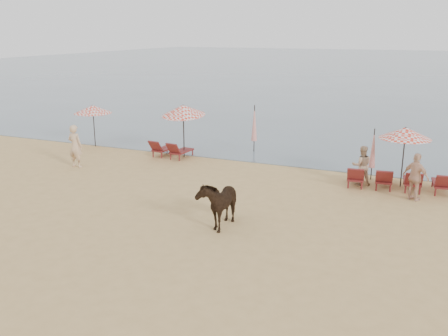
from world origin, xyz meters
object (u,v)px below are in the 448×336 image
at_px(umbrella_open_left_b, 183,110).
at_px(cow, 219,202).
at_px(umbrella_closed_right, 373,148).
at_px(umbrella_open_right, 405,133).
at_px(beachgoer_right_a, 362,165).
at_px(lounger_cluster_right, 398,179).
at_px(lounger_cluster_left, 170,149).
at_px(beachgoer_right_b, 416,177).
at_px(umbrella_closed_left, 254,123).
at_px(beachgoer_left, 75,146).
at_px(umbrella_open_left_a, 93,109).

distance_m(umbrella_open_left_b, cow, 8.95).
bearing_deg(cow, umbrella_closed_right, 60.08).
relative_size(umbrella_closed_right, cow, 1.16).
distance_m(umbrella_open_right, beachgoer_right_a, 2.02).
relative_size(lounger_cluster_right, umbrella_closed_right, 1.83).
xyz_separation_m(lounger_cluster_left, umbrella_open_right, (10.49, -0.51, 1.72)).
distance_m(lounger_cluster_left, beachgoer_right_b, 11.24).
height_order(lounger_cluster_left, umbrella_closed_left, umbrella_closed_left).
xyz_separation_m(lounger_cluster_right, beachgoer_right_b, (0.64, -1.05, 0.45)).
distance_m(cow, beachgoer_left, 9.37).
bearing_deg(beachgoer_right_a, umbrella_closed_right, -127.97).
height_order(umbrella_open_left_a, umbrella_open_left_b, umbrella_open_left_b).
distance_m(umbrella_closed_right, beachgoer_left, 12.70).
relative_size(umbrella_closed_left, beachgoer_right_b, 1.37).
distance_m(umbrella_open_left_a, beachgoer_left, 4.18).
xyz_separation_m(umbrella_closed_left, beachgoer_left, (-6.29, -5.77, -0.50)).
xyz_separation_m(lounger_cluster_right, umbrella_open_left_b, (-9.85, 1.32, 1.85)).
height_order(lounger_cluster_left, umbrella_open_right, umbrella_open_right).
relative_size(umbrella_closed_right, beachgoer_right_b, 1.22).
relative_size(beachgoer_right_a, beachgoer_right_b, 0.91).
xyz_separation_m(lounger_cluster_right, beachgoer_right_a, (-1.40, 0.11, 0.37)).
relative_size(umbrella_open_left_a, beachgoer_right_b, 1.26).
bearing_deg(umbrella_open_left_a, umbrella_open_right, -27.32).
bearing_deg(beachgoer_left, umbrella_closed_left, -136.66).
bearing_deg(cow, lounger_cluster_left, 127.09).
distance_m(umbrella_open_left_b, beachgoer_right_a, 8.66).
xyz_separation_m(beachgoer_right_a, beachgoer_right_b, (2.03, -1.16, 0.08)).
distance_m(umbrella_closed_left, cow, 9.84).
relative_size(lounger_cluster_right, beachgoer_right_b, 2.24).
xyz_separation_m(umbrella_closed_right, cow, (-3.72, -6.94, -0.53)).
xyz_separation_m(lounger_cluster_left, umbrella_open_left_b, (0.57, 0.33, 1.86)).
bearing_deg(beachgoer_right_a, umbrella_open_left_b, -28.09).
distance_m(umbrella_closed_left, beachgoer_right_a, 6.73).
relative_size(umbrella_open_right, beachgoer_right_a, 1.50).
bearing_deg(beachgoer_left, umbrella_open_left_a, -63.46).
height_order(umbrella_open_right, umbrella_closed_right, umbrella_open_right).
xyz_separation_m(umbrella_open_left_b, beachgoer_right_a, (8.45, -1.21, -1.47)).
bearing_deg(umbrella_closed_left, umbrella_open_left_a, -165.27).
bearing_deg(umbrella_open_right, lounger_cluster_left, -170.00).
distance_m(umbrella_open_right, cow, 8.20).
height_order(lounger_cluster_left, umbrella_open_left_b, umbrella_open_left_b).
height_order(lounger_cluster_right, umbrella_open_left_b, umbrella_open_left_b).
xyz_separation_m(lounger_cluster_right, beachgoer_left, (-13.41, -2.17, 0.54)).
height_order(umbrella_open_left_b, beachgoer_right_a, umbrella_open_left_b).
bearing_deg(umbrella_open_left_b, lounger_cluster_left, -141.22).
distance_m(lounger_cluster_right, umbrella_open_left_b, 10.10).
bearing_deg(beachgoer_right_b, umbrella_open_right, -40.14).
height_order(lounger_cluster_right, beachgoer_right_a, beachgoer_right_a).
bearing_deg(umbrella_open_left_b, umbrella_closed_left, 48.42).
xyz_separation_m(lounger_cluster_left, beachgoer_left, (-2.99, -3.16, 0.55)).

